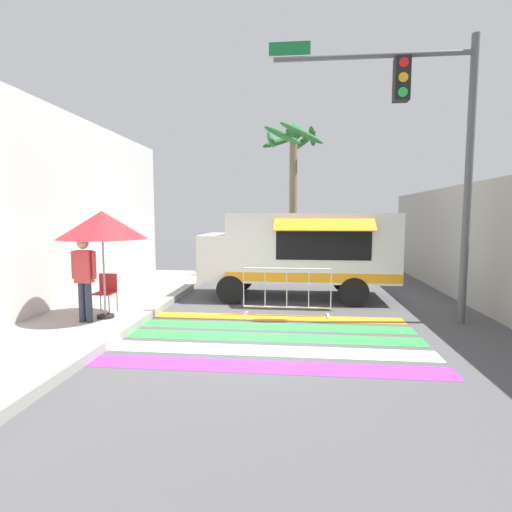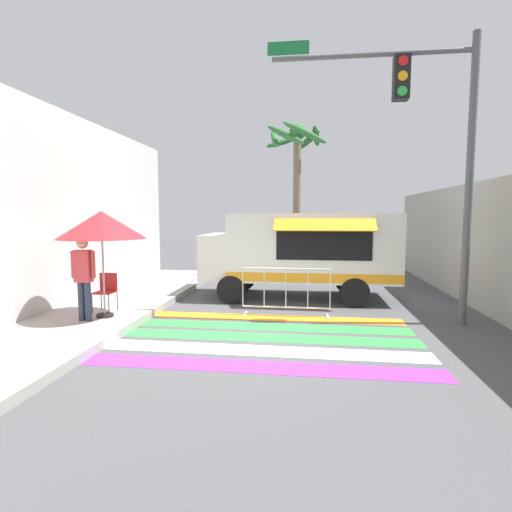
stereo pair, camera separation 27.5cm
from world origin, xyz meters
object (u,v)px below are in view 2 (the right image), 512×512
(food_truck, at_px, (298,249))
(folding_chair, at_px, (106,288))
(traffic_signal_pole, at_px, (430,129))
(vendor_person, at_px, (83,273))
(barricade_front, at_px, (286,292))
(patio_umbrella, at_px, (102,225))
(palm_tree, at_px, (296,162))

(food_truck, distance_m, folding_chair, 5.24)
(food_truck, bearing_deg, traffic_signal_pole, -40.61)
(vendor_person, height_order, barricade_front, vendor_person)
(vendor_person, xyz_separation_m, barricade_front, (4.11, 1.61, -0.60))
(traffic_signal_pole, bearing_deg, vendor_person, -169.07)
(patio_umbrella, height_order, vendor_person, patio_umbrella)
(food_truck, distance_m, vendor_person, 5.75)
(barricade_front, bearing_deg, vendor_person, -158.60)
(traffic_signal_pole, distance_m, patio_umbrella, 7.25)
(traffic_signal_pole, bearing_deg, folding_chair, -176.23)
(patio_umbrella, bearing_deg, folding_chair, 113.77)
(patio_umbrella, xyz_separation_m, palm_tree, (3.88, 7.05, 2.17))
(food_truck, bearing_deg, vendor_person, -138.83)
(barricade_front, bearing_deg, food_truck, 84.39)
(folding_chair, relative_size, barricade_front, 0.42)
(vendor_person, bearing_deg, patio_umbrella, 69.70)
(food_truck, height_order, traffic_signal_pole, traffic_signal_pole)
(food_truck, xyz_separation_m, folding_chair, (-4.32, -2.87, -0.73))
(traffic_signal_pole, xyz_separation_m, palm_tree, (-3.01, 6.04, 0.14))
(food_truck, height_order, folding_chair, food_truck)
(food_truck, relative_size, vendor_person, 3.09)
(patio_umbrella, distance_m, palm_tree, 8.33)
(traffic_signal_pole, bearing_deg, patio_umbrella, -171.64)
(folding_chair, height_order, palm_tree, palm_tree)
(patio_umbrella, relative_size, folding_chair, 2.64)
(food_truck, bearing_deg, barricade_front, -95.61)
(patio_umbrella, bearing_deg, traffic_signal_pole, 8.36)
(folding_chair, distance_m, barricade_front, 4.17)
(patio_umbrella, relative_size, barricade_front, 1.10)
(traffic_signal_pole, relative_size, vendor_person, 3.50)
(vendor_person, bearing_deg, palm_tree, 74.08)
(vendor_person, bearing_deg, traffic_signal_pole, 24.09)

